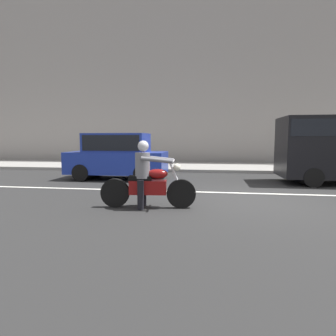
{
  "coord_description": "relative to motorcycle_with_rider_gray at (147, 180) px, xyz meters",
  "views": [
    {
      "loc": [
        -1.08,
        -7.47,
        1.58
      ],
      "look_at": [
        -2.08,
        -0.6,
        0.87
      ],
      "focal_mm": 30.13,
      "sensor_mm": 36.0,
      "label": 1
    }
  ],
  "objects": [
    {
      "name": "street_sign_post",
      "position": [
        5.98,
        9.85,
        1.03
      ],
      "size": [
        0.44,
        0.08,
        2.51
      ],
      "color": "gray",
      "rests_on": "sidewalk_slab"
    },
    {
      "name": "parked_hatchback_cobalt_blue",
      "position": [
        -2.18,
        4.41,
        0.3
      ],
      "size": [
        3.81,
        1.76,
        1.8
      ],
      "color": "navy",
      "rests_on": "ground_plane"
    },
    {
      "name": "sidewalk_slab",
      "position": [
        2.47,
        9.19,
        -0.56
      ],
      "size": [
        40.0,
        4.4,
        0.14
      ],
      "primitive_type": "cube",
      "color": "gray",
      "rests_on": "ground_plane"
    },
    {
      "name": "lane_marking_stripe",
      "position": [
        2.53,
        2.09,
        -0.63
      ],
      "size": [
        18.0,
        0.14,
        0.01
      ],
      "primitive_type": "cube",
      "color": "silver",
      "rests_on": "ground_plane"
    },
    {
      "name": "building_facade",
      "position": [
        2.47,
        12.59,
        5.49
      ],
      "size": [
        40.0,
        1.4,
        12.24
      ],
      "primitive_type": "cube",
      "color": "gray",
      "rests_on": "ground_plane"
    },
    {
      "name": "ground_plane",
      "position": [
        2.47,
        1.19,
        -0.63
      ],
      "size": [
        80.0,
        80.0,
        0.0
      ],
      "primitive_type": "plane",
      "color": "#242424"
    },
    {
      "name": "motorcycle_with_rider_gray",
      "position": [
        0.0,
        0.0,
        0.0
      ],
      "size": [
        2.21,
        0.7,
        1.55
      ],
      "color": "black",
      "rests_on": "ground_plane"
    }
  ]
}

